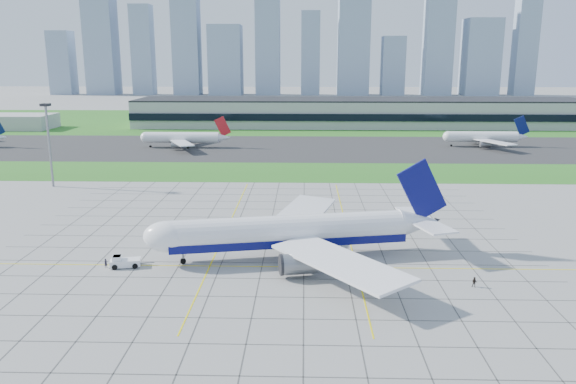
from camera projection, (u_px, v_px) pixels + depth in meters
The scene contains 15 objects.
ground at pixel (263, 263), 109.12m from camera, with size 1400.00×1400.00×0.00m, color #989893.
grass_median at pixel (281, 172), 196.62m from camera, with size 700.00×35.00×0.04m, color #2B691E.
asphalt_taxiway at pixel (286, 148), 250.10m from camera, with size 700.00×75.00×0.04m, color #383838.
grass_far at pixel (292, 121), 357.06m from camera, with size 700.00×145.00×0.04m, color #2B691E.
apron_markings at pixel (268, 244), 119.89m from camera, with size 120.00×130.00×0.03m.
terminal at pixel (359, 112), 329.66m from camera, with size 260.00×43.00×15.80m.
service_block at pixel (8, 122), 316.93m from camera, with size 50.00×25.00×8.00m, color #B7B7B2.
light_mast at pixel (48, 135), 170.56m from camera, with size 2.50×2.50×25.60m.
city_skyline at pixel (289, 39), 601.28m from camera, with size 523.00×32.40×160.00m.
airliner at pixel (291, 232), 110.90m from camera, with size 60.55×60.76×19.25m.
pushback_tug at pixel (124, 262), 106.81m from camera, with size 8.30×3.77×2.28m.
crew_near at pixel (106, 263), 106.32m from camera, with size 0.67×0.44×1.84m, color black.
crew_far at pixel (474, 282), 97.29m from camera, with size 0.90×0.70×1.84m, color black.
distant_jet_1 at pixel (184, 138), 249.61m from camera, with size 38.26×42.66×14.08m.
distant_jet_2 at pixel (484, 137), 252.18m from camera, with size 36.13×42.66×14.08m.
Camera 1 is at (7.94, -102.76, 38.73)m, focal length 35.00 mm.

